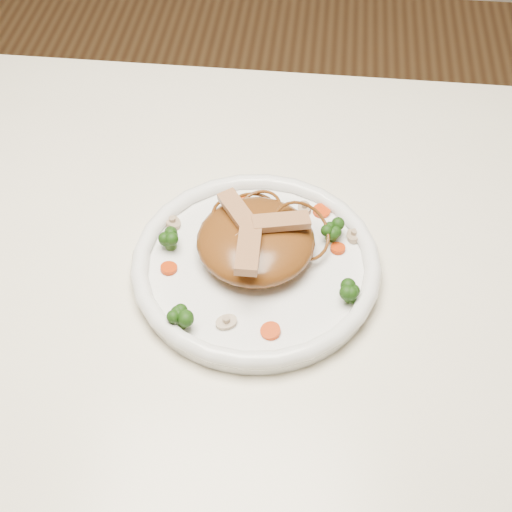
# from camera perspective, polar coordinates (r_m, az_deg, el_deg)

# --- Properties ---
(table) EXTENTS (1.20, 0.80, 0.75)m
(table) POSITION_cam_1_polar(r_m,az_deg,el_deg) (0.92, -5.00, -5.07)
(table) COLOR white
(table) RESTS_ON ground
(plate) EXTENTS (0.29, 0.29, 0.02)m
(plate) POSITION_cam_1_polar(r_m,az_deg,el_deg) (0.83, 0.00, -1.00)
(plate) COLOR white
(plate) RESTS_ON table
(noodle_mound) EXTENTS (0.17, 0.17, 0.04)m
(noodle_mound) POSITION_cam_1_polar(r_m,az_deg,el_deg) (0.81, -0.02, 1.22)
(noodle_mound) COLOR #613412
(noodle_mound) RESTS_ON plate
(chicken_a) EXTENTS (0.07, 0.04, 0.01)m
(chicken_a) POSITION_cam_1_polar(r_m,az_deg,el_deg) (0.80, 1.97, 2.71)
(chicken_a) COLOR tan
(chicken_a) RESTS_ON noodle_mound
(chicken_b) EXTENTS (0.05, 0.07, 0.01)m
(chicken_b) POSITION_cam_1_polar(r_m,az_deg,el_deg) (0.81, -1.42, 3.55)
(chicken_b) COLOR tan
(chicken_b) RESTS_ON noodle_mound
(chicken_c) EXTENTS (0.03, 0.08, 0.01)m
(chicken_c) POSITION_cam_1_polar(r_m,az_deg,el_deg) (0.77, -0.58, 0.74)
(chicken_c) COLOR tan
(chicken_c) RESTS_ON noodle_mound
(broccoli_0) EXTENTS (0.03, 0.03, 0.03)m
(broccoli_0) POSITION_cam_1_polar(r_m,az_deg,el_deg) (0.84, 5.98, 2.05)
(broccoli_0) COLOR #1A430E
(broccoli_0) RESTS_ON plate
(broccoli_1) EXTENTS (0.03, 0.03, 0.03)m
(broccoli_1) POSITION_cam_1_polar(r_m,az_deg,el_deg) (0.83, -6.80, 1.51)
(broccoli_1) COLOR #1A430E
(broccoli_1) RESTS_ON plate
(broccoli_2) EXTENTS (0.04, 0.04, 0.03)m
(broccoli_2) POSITION_cam_1_polar(r_m,az_deg,el_deg) (0.76, -5.96, -4.68)
(broccoli_2) COLOR #1A430E
(broccoli_2) RESTS_ON plate
(broccoli_3) EXTENTS (0.03, 0.03, 0.03)m
(broccoli_3) POSITION_cam_1_polar(r_m,az_deg,el_deg) (0.78, 7.52, -2.76)
(broccoli_3) COLOR #1A430E
(broccoli_3) RESTS_ON plate
(carrot_0) EXTENTS (0.02, 0.02, 0.00)m
(carrot_0) POSITION_cam_1_polar(r_m,az_deg,el_deg) (0.88, 5.19, 3.54)
(carrot_0) COLOR #CF3A07
(carrot_0) RESTS_ON plate
(carrot_1) EXTENTS (0.02, 0.02, 0.00)m
(carrot_1) POSITION_cam_1_polar(r_m,az_deg,el_deg) (0.82, -6.88, -0.96)
(carrot_1) COLOR #CF3A07
(carrot_1) RESTS_ON plate
(carrot_2) EXTENTS (0.02, 0.02, 0.00)m
(carrot_2) POSITION_cam_1_polar(r_m,az_deg,el_deg) (0.84, 6.46, 0.60)
(carrot_2) COLOR #CF3A07
(carrot_2) RESTS_ON plate
(carrot_3) EXTENTS (0.02, 0.02, 0.00)m
(carrot_3) POSITION_cam_1_polar(r_m,az_deg,el_deg) (0.88, -0.99, 4.16)
(carrot_3) COLOR #CF3A07
(carrot_3) RESTS_ON plate
(carrot_4) EXTENTS (0.03, 0.03, 0.00)m
(carrot_4) POSITION_cam_1_polar(r_m,az_deg,el_deg) (0.76, 1.15, -5.93)
(carrot_4) COLOR #CF3A07
(carrot_4) RESTS_ON plate
(mushroom_0) EXTENTS (0.03, 0.03, 0.01)m
(mushroom_0) POSITION_cam_1_polar(r_m,az_deg,el_deg) (0.77, -2.35, -5.25)
(mushroom_0) COLOR #C0A890
(mushroom_0) RESTS_ON plate
(mushroom_1) EXTENTS (0.03, 0.03, 0.01)m
(mushroom_1) POSITION_cam_1_polar(r_m,az_deg,el_deg) (0.85, 7.72, 1.63)
(mushroom_1) COLOR #C0A890
(mushroom_1) RESTS_ON plate
(mushroom_2) EXTENTS (0.03, 0.03, 0.01)m
(mushroom_2) POSITION_cam_1_polar(r_m,az_deg,el_deg) (0.87, -6.59, 2.64)
(mushroom_2) COLOR #C0A890
(mushroom_2) RESTS_ON plate
(mushroom_3) EXTENTS (0.03, 0.03, 0.01)m
(mushroom_3) POSITION_cam_1_polar(r_m,az_deg,el_deg) (0.88, 3.84, 3.76)
(mushroom_3) COLOR #C0A890
(mushroom_3) RESTS_ON plate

